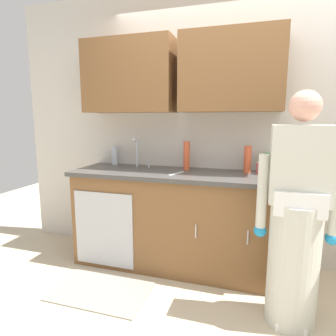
# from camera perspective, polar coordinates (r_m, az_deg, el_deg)

# --- Properties ---
(ground_plane) EXTENTS (9.00, 9.00, 0.00)m
(ground_plane) POSITION_cam_1_polar(r_m,az_deg,el_deg) (2.40, 10.11, -27.35)
(ground_plane) COLOR beige
(kitchen_wall_with_uppers) EXTENTS (4.80, 0.44, 2.70)m
(kitchen_wall_with_uppers) POSITION_cam_1_polar(r_m,az_deg,el_deg) (2.92, 10.73, 10.23)
(kitchen_wall_with_uppers) COLOR beige
(kitchen_wall_with_uppers) RESTS_ON ground
(counter_cabinet) EXTENTS (1.90, 0.62, 0.90)m
(counter_cabinet) POSITION_cam_1_polar(r_m,az_deg,el_deg) (2.89, 1.03, -10.35)
(counter_cabinet) COLOR brown
(counter_cabinet) RESTS_ON ground
(countertop) EXTENTS (1.96, 0.66, 0.04)m
(countertop) POSITION_cam_1_polar(r_m,az_deg,el_deg) (2.76, 1.13, -1.14)
(countertop) COLOR #474442
(countertop) RESTS_ON counter_cabinet
(sink) EXTENTS (0.50, 0.36, 0.35)m
(sink) POSITION_cam_1_polar(r_m,az_deg,el_deg) (2.90, -6.48, -0.56)
(sink) COLOR #B7BABF
(sink) RESTS_ON counter_cabinet
(person_at_sink) EXTENTS (0.55, 0.34, 1.62)m
(person_at_sink) POSITION_cam_1_polar(r_m,az_deg,el_deg) (2.20, 23.83, -11.03)
(person_at_sink) COLOR white
(person_at_sink) RESTS_ON ground
(floor_mat) EXTENTS (0.80, 0.50, 0.01)m
(floor_mat) POSITION_cam_1_polar(r_m,az_deg,el_deg) (2.71, -13.10, -22.57)
(floor_mat) COLOR gray
(floor_mat) RESTS_ON ground
(bottle_cleaner_spray) EXTENTS (0.07, 0.07, 0.20)m
(bottle_cleaner_spray) POSITION_cam_1_polar(r_m,az_deg,el_deg) (3.23, -10.41, 2.44)
(bottle_cleaner_spray) COLOR silver
(bottle_cleaner_spray) RESTS_ON countertop
(bottle_soap) EXTENTS (0.08, 0.08, 0.18)m
(bottle_soap) POSITION_cam_1_polar(r_m,az_deg,el_deg) (2.86, 18.88, 0.96)
(bottle_soap) COLOR #2D8C4C
(bottle_soap) RESTS_ON countertop
(bottle_dish_liquid) EXTENTS (0.07, 0.07, 0.25)m
(bottle_dish_liquid) POSITION_cam_1_polar(r_m,az_deg,el_deg) (2.80, 15.38, 1.66)
(bottle_dish_liquid) COLOR #E05933
(bottle_dish_liquid) RESTS_ON countertop
(bottle_water_tall) EXTENTS (0.06, 0.06, 0.28)m
(bottle_water_tall) POSITION_cam_1_polar(r_m,az_deg,el_deg) (2.86, 3.67, 2.44)
(bottle_water_tall) COLOR #E05933
(bottle_water_tall) RESTS_ON countertop
(cup_by_sink) EXTENTS (0.08, 0.08, 0.10)m
(cup_by_sink) POSITION_cam_1_polar(r_m,az_deg,el_deg) (2.76, 17.75, -0.10)
(cup_by_sink) COLOR #B24C47
(cup_by_sink) RESTS_ON countertop
(knife_on_counter) EXTENTS (0.10, 0.23, 0.01)m
(knife_on_counter) POSITION_cam_1_polar(r_m,az_deg,el_deg) (2.66, 1.67, -1.06)
(knife_on_counter) COLOR silver
(knife_on_counter) RESTS_ON countertop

